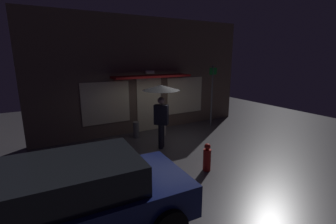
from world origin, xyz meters
name	(u,v)px	position (x,y,z in m)	size (l,w,h in m)	color
ground_plane	(177,146)	(0.00, 0.00, 0.00)	(18.00, 18.00, 0.00)	#423F44
building_facade	(147,76)	(0.00, 2.34, 2.27)	(9.12, 1.00, 4.58)	brown
person_with_umbrella	(161,98)	(-0.53, 0.16, 1.72)	(1.23, 1.23, 2.16)	black
parked_car	(71,200)	(-3.81, -2.73, 0.72)	(4.18, 2.14, 1.40)	navy
street_sign_post	(212,92)	(2.69, 1.40, 1.51)	(0.40, 0.07, 2.69)	#595B60
sidewalk_bollard	(136,130)	(-0.86, 1.59, 0.31)	(0.23, 0.23, 0.62)	slate
sidewalk_bollard_2	(163,129)	(0.16, 1.28, 0.24)	(0.24, 0.24, 0.48)	#B2A899
fire_hydrant	(207,158)	(-0.24, -1.93, 0.36)	(0.21, 0.21, 0.78)	#B21914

